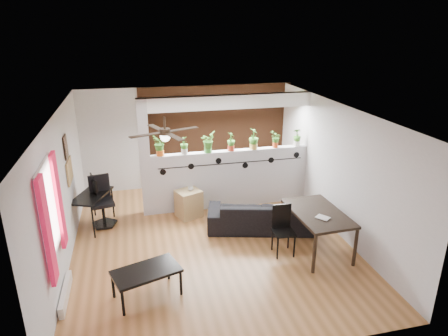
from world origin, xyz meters
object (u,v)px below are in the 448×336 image
potted_plant_4 (254,138)px  sofa (260,215)px  computer_desk (92,198)px  potted_plant_2 (208,141)px  potted_plant_6 (297,137)px  potted_plant_1 (184,145)px  coffee_table (146,273)px  potted_plant_5 (276,139)px  cup (191,189)px  potted_plant_3 (231,141)px  potted_plant_0 (160,145)px  office_chair (102,204)px  dining_table (318,216)px  ceiling_fan (165,134)px  cube_shelf (189,204)px  folding_chair (282,225)px

potted_plant_4 → sofa: potted_plant_4 is taller
computer_desk → potted_plant_2: bearing=7.7°
potted_plant_6 → sofa: bearing=-135.7°
potted_plant_1 → coffee_table: size_ratio=0.35×
potted_plant_5 → cup: (-2.05, -0.34, -0.90)m
potted_plant_3 → sofa: (0.32, -1.23, -1.27)m
potted_plant_2 → potted_plant_0: bearing=180.0°
office_chair → dining_table: size_ratio=0.72×
potted_plant_0 → potted_plant_5: 2.63m
potted_plant_4 → coffee_table: size_ratio=0.42×
dining_table → ceiling_fan: bearing=170.2°
potted_plant_0 → cup: potted_plant_0 is taller
ceiling_fan → office_chair: 2.69m
cube_shelf → folding_chair: bearing=-72.5°
potted_plant_0 → dining_table: (2.66, -2.26, -0.89)m
folding_chair → coffee_table: size_ratio=0.82×
office_chair → coffee_table: (0.78, -2.63, -0.05)m
potted_plant_0 → office_chair: bearing=-166.6°
potted_plant_6 → office_chair: size_ratio=0.39×
dining_table → office_chair: bearing=153.6°
dining_table → potted_plant_0: bearing=139.6°
potted_plant_5 → computer_desk: size_ratio=0.33×
potted_plant_3 → potted_plant_4: size_ratio=0.88×
potted_plant_2 → ceiling_fan: bearing=-120.8°
potted_plant_5 → coffee_table: (-3.14, -2.93, -1.13)m
potted_plant_1 → potted_plant_5: (2.11, 0.00, -0.01)m
potted_plant_3 → computer_desk: size_ratio=0.37×
potted_plant_5 → potted_plant_2: bearing=180.0°
coffee_table → potted_plant_2: bearing=61.9°
potted_plant_2 → computer_desk: (-2.52, -0.34, -0.94)m
potted_plant_1 → potted_plant_6: size_ratio=0.97×
potted_plant_4 → potted_plant_5: (0.53, 0.00, -0.05)m
cup → folding_chair: size_ratio=0.12×
potted_plant_4 → cup: 1.82m
cube_shelf → dining_table: 2.89m
potted_plant_0 → potted_plant_2: size_ratio=0.98×
cup → cube_shelf: bearing=180.0°
ceiling_fan → potted_plant_3: 2.52m
sofa → computer_desk: computer_desk is taller
potted_plant_4 → sofa: (-0.20, -1.23, -1.30)m
cube_shelf → coffee_table: cube_shelf is taller
ceiling_fan → dining_table: 3.16m
ceiling_fan → cube_shelf: size_ratio=1.96×
ceiling_fan → office_chair: bearing=130.3°
potted_plant_3 → cube_shelf: size_ratio=0.69×
potted_plant_4 → potted_plant_5: potted_plant_4 is taller
potted_plant_5 → office_chair: (-3.92, -0.31, -1.08)m
folding_chair → potted_plant_2: bearing=113.7°
potted_plant_5 → computer_desk: potted_plant_5 is taller
potted_plant_0 → coffee_table: (-0.51, -2.93, -1.17)m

